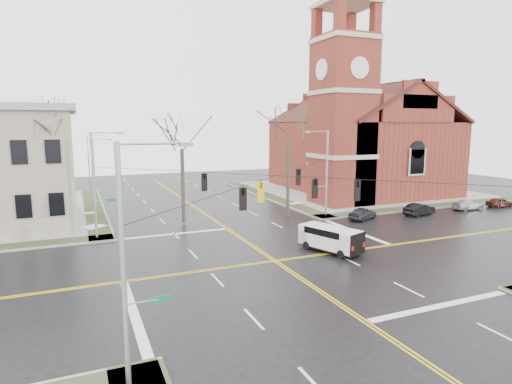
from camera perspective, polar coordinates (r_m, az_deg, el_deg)
name	(u,v)px	position (r m, az deg, el deg)	size (l,w,h in m)	color
ground	(275,261)	(31.23, 2.53, -9.17)	(120.00, 120.00, 0.00)	black
sidewalks	(275,260)	(31.20, 2.53, -9.04)	(80.00, 80.00, 0.17)	gray
road_markings	(275,261)	(31.23, 2.53, -9.16)	(100.00, 100.00, 0.01)	gold
church	(356,134)	(63.82, 13.23, 7.57)	(24.28, 27.48, 27.50)	maroon
signal_pole_ne	(325,171)	(45.50, 9.23, 2.83)	(2.75, 0.22, 9.00)	gray
signal_pole_nw	(96,182)	(38.59, -20.57, 1.29)	(2.75, 0.22, 9.00)	gray
signal_pole_sw	(128,260)	(16.06, -16.72, -8.67)	(2.75, 0.22, 9.00)	gray
span_wires	(275,176)	(29.89, 2.61, 2.20)	(23.02, 23.02, 0.03)	black
traffic_signals	(280,187)	(29.39, 3.16, 0.61)	(8.21, 8.26, 1.30)	black
streetlight_north_a	(95,169)	(55.06, -20.64, 2.91)	(2.30, 0.20, 8.00)	gray
streetlight_north_b	(89,157)	(74.98, -21.33, 4.33)	(2.30, 0.20, 8.00)	gray
cargo_van	(328,237)	(33.71, 9.61, -5.93)	(3.56, 5.33, 1.90)	white
parked_car_a	(363,213)	(45.63, 14.03, -2.78)	(1.52, 3.78, 1.29)	black
parked_car_b	(419,209)	(49.60, 20.94, -2.16)	(1.39, 3.99, 1.31)	black
parked_car_c	(468,205)	(55.16, 26.39, -1.52)	(1.62, 3.98, 1.15)	#AEAEB1
parked_car_d	(500,202)	(58.76, 29.73, -1.18)	(1.35, 3.37, 1.15)	#3F1A12
tree_nw_far	(53,130)	(40.86, -25.41, 7.45)	(4.00, 4.00, 12.80)	#362C22
tree_nw_near	(182,144)	(41.83, -9.87, 6.36)	(4.00, 4.00, 10.93)	#362C22
tree_ne	(289,133)	(44.74, 4.36, 7.87)	(4.00, 4.00, 12.29)	#362C22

